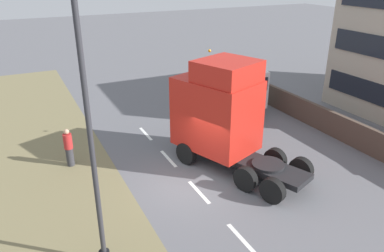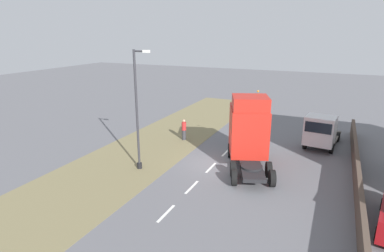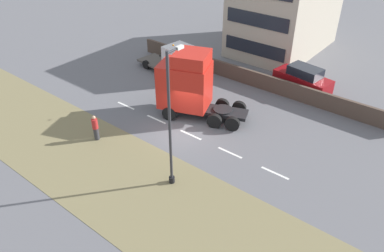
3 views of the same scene
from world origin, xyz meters
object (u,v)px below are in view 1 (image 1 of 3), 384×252
at_px(lorry_cab, 221,114).
at_px(lamp_post, 95,157).
at_px(pedestrian, 69,148).
at_px(flatbed_truck, 241,89).

relative_size(lorry_cab, lamp_post, 0.83).
bearing_deg(lorry_cab, pedestrian, 135.86).
height_order(flatbed_truck, lamp_post, lamp_post).
distance_m(flatbed_truck, pedestrian, 11.10).
distance_m(lorry_cab, flatbed_truck, 6.88).
height_order(flatbed_truck, pedestrian, flatbed_truck).
bearing_deg(flatbed_truck, lorry_cab, 55.53).
height_order(lamp_post, pedestrian, lamp_post).
xyz_separation_m(flatbed_truck, pedestrian, (-10.82, -2.39, -0.57)).
height_order(lorry_cab, lamp_post, lamp_post).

